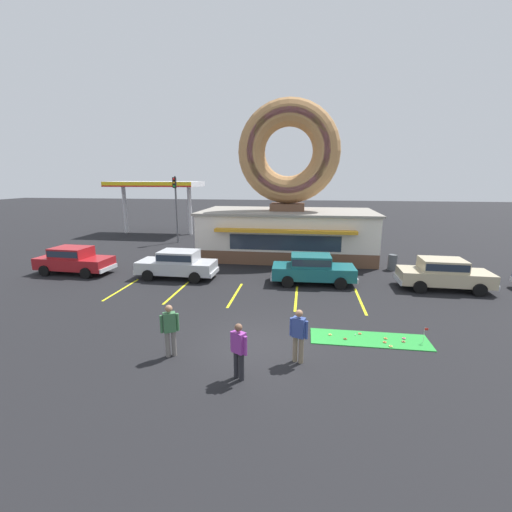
# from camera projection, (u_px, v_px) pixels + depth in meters

# --- Properties ---
(ground_plane) EXTENTS (160.00, 160.00, 0.00)m
(ground_plane) POSITION_uv_depth(u_px,v_px,m) (258.00, 345.00, 11.84)
(ground_plane) COLOR black
(donut_shop_building) EXTENTS (12.30, 6.75, 10.96)m
(donut_shop_building) POSITION_uv_depth(u_px,v_px,m) (287.00, 205.00, 24.43)
(donut_shop_building) COLOR brown
(donut_shop_building) RESTS_ON ground
(putting_mat) EXTENTS (4.13, 1.24, 0.03)m
(putting_mat) POSITION_uv_depth(u_px,v_px,m) (369.00, 339.00, 12.21)
(putting_mat) COLOR green
(putting_mat) RESTS_ON ground
(mini_donut_near_left) EXTENTS (0.13, 0.13, 0.04)m
(mini_donut_near_left) POSITION_uv_depth(u_px,v_px,m) (360.00, 334.00, 12.58)
(mini_donut_near_left) COLOR #D17F47
(mini_donut_near_left) RESTS_ON putting_mat
(mini_donut_near_right) EXTENTS (0.13, 0.13, 0.04)m
(mini_donut_near_right) POSITION_uv_depth(u_px,v_px,m) (404.00, 342.00, 11.97)
(mini_donut_near_right) COLOR #A5724C
(mini_donut_near_right) RESTS_ON putting_mat
(mini_donut_mid_left) EXTENTS (0.13, 0.13, 0.04)m
(mini_donut_mid_left) POSITION_uv_depth(u_px,v_px,m) (386.00, 338.00, 12.20)
(mini_donut_mid_left) COLOR #D17F47
(mini_donut_mid_left) RESTS_ON putting_mat
(mini_donut_mid_centre) EXTENTS (0.13, 0.13, 0.04)m
(mini_donut_mid_centre) POSITION_uv_depth(u_px,v_px,m) (345.00, 339.00, 12.17)
(mini_donut_mid_centre) COLOR brown
(mini_donut_mid_centre) RESTS_ON putting_mat
(mini_donut_mid_right) EXTENTS (0.13, 0.13, 0.04)m
(mini_donut_mid_right) POSITION_uv_depth(u_px,v_px,m) (330.00, 335.00, 12.50)
(mini_donut_mid_right) COLOR #E5C666
(mini_donut_mid_right) RESTS_ON putting_mat
(mini_donut_far_left) EXTENTS (0.13, 0.13, 0.04)m
(mini_donut_far_left) POSITION_uv_depth(u_px,v_px,m) (391.00, 346.00, 11.64)
(mini_donut_far_left) COLOR #E5C666
(mini_donut_far_left) RESTS_ON putting_mat
(mini_donut_far_centre) EXTENTS (0.13, 0.13, 0.04)m
(mini_donut_far_centre) POSITION_uv_depth(u_px,v_px,m) (404.00, 338.00, 12.21)
(mini_donut_far_centre) COLOR #D8667F
(mini_donut_far_centre) RESTS_ON putting_mat
(mini_donut_far_right) EXTENTS (0.13, 0.13, 0.04)m
(mini_donut_far_right) POSITION_uv_depth(u_px,v_px,m) (385.00, 342.00, 11.92)
(mini_donut_far_right) COLOR #D17F47
(mini_donut_far_right) RESTS_ON putting_mat
(golf_ball) EXTENTS (0.04, 0.04, 0.04)m
(golf_ball) POSITION_uv_depth(u_px,v_px,m) (356.00, 335.00, 12.49)
(golf_ball) COLOR white
(golf_ball) RESTS_ON putting_mat
(putting_flag_pin) EXTENTS (0.13, 0.01, 0.55)m
(putting_flag_pin) POSITION_uv_depth(u_px,v_px,m) (425.00, 332.00, 11.85)
(putting_flag_pin) COLOR silver
(putting_flag_pin) RESTS_ON putting_mat
(car_red) EXTENTS (4.64, 2.14, 1.60)m
(car_red) POSITION_uv_depth(u_px,v_px,m) (74.00, 259.00, 20.55)
(car_red) COLOR maroon
(car_red) RESTS_ON ground
(car_champagne) EXTENTS (4.61, 2.09, 1.60)m
(car_champagne) POSITION_uv_depth(u_px,v_px,m) (443.00, 273.00, 17.59)
(car_champagne) COLOR #BCAD89
(car_champagne) RESTS_ON ground
(car_teal) EXTENTS (4.62, 2.10, 1.60)m
(car_teal) POSITION_uv_depth(u_px,v_px,m) (312.00, 268.00, 18.54)
(car_teal) COLOR #196066
(car_teal) RESTS_ON ground
(car_silver) EXTENTS (4.59, 2.04, 1.60)m
(car_silver) POSITION_uv_depth(u_px,v_px,m) (178.00, 263.00, 19.60)
(car_silver) COLOR #B2B5BA
(car_silver) RESTS_ON ground
(pedestrian_blue_sweater_man) EXTENTS (0.53, 0.40, 1.69)m
(pedestrian_blue_sweater_man) POSITION_uv_depth(u_px,v_px,m) (239.00, 349.00, 9.64)
(pedestrian_blue_sweater_man) COLOR #232328
(pedestrian_blue_sweater_man) RESTS_ON ground
(pedestrian_hooded_kid) EXTENTS (0.56, 0.36, 1.74)m
(pedestrian_hooded_kid) POSITION_uv_depth(u_px,v_px,m) (299.00, 333.00, 10.52)
(pedestrian_hooded_kid) COLOR #7F7056
(pedestrian_hooded_kid) RESTS_ON ground
(pedestrian_leather_jacket_man) EXTENTS (0.54, 0.39, 1.75)m
(pedestrian_leather_jacket_man) POSITION_uv_depth(u_px,v_px,m) (170.00, 328.00, 10.88)
(pedestrian_leather_jacket_man) COLOR slate
(pedestrian_leather_jacket_man) RESTS_ON ground
(trash_bin) EXTENTS (0.57, 0.57, 0.97)m
(trash_bin) POSITION_uv_depth(u_px,v_px,m) (392.00, 262.00, 21.44)
(trash_bin) COLOR #51565B
(trash_bin) RESTS_ON ground
(traffic_light_pole) EXTENTS (0.28, 0.47, 5.80)m
(traffic_light_pole) POSITION_uv_depth(u_px,v_px,m) (176.00, 201.00, 29.76)
(traffic_light_pole) COLOR #595B60
(traffic_light_pole) RESTS_ON ground
(gas_station_canopy) EXTENTS (9.00, 4.46, 5.30)m
(gas_station_canopy) POSITION_uv_depth(u_px,v_px,m) (155.00, 186.00, 34.50)
(gas_station_canopy) COLOR silver
(gas_station_canopy) RESTS_ON ground
(parking_stripe_far_left) EXTENTS (0.12, 3.60, 0.01)m
(parking_stripe_far_left) POSITION_uv_depth(u_px,v_px,m) (122.00, 289.00, 17.75)
(parking_stripe_far_left) COLOR yellow
(parking_stripe_far_left) RESTS_ON ground
(parking_stripe_left) EXTENTS (0.12, 3.60, 0.01)m
(parking_stripe_left) POSITION_uv_depth(u_px,v_px,m) (177.00, 292.00, 17.33)
(parking_stripe_left) COLOR yellow
(parking_stripe_left) RESTS_ON ground
(parking_stripe_mid_left) EXTENTS (0.12, 3.60, 0.01)m
(parking_stripe_mid_left) POSITION_uv_depth(u_px,v_px,m) (235.00, 295.00, 16.92)
(parking_stripe_mid_left) COLOR yellow
(parking_stripe_mid_left) RESTS_ON ground
(parking_stripe_centre) EXTENTS (0.12, 3.60, 0.01)m
(parking_stripe_centre) POSITION_uv_depth(u_px,v_px,m) (296.00, 298.00, 16.50)
(parking_stripe_centre) COLOR yellow
(parking_stripe_centre) RESTS_ON ground
(parking_stripe_mid_right) EXTENTS (0.12, 3.60, 0.01)m
(parking_stripe_mid_right) POSITION_uv_depth(u_px,v_px,m) (360.00, 301.00, 16.09)
(parking_stripe_mid_right) COLOR yellow
(parking_stripe_mid_right) RESTS_ON ground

